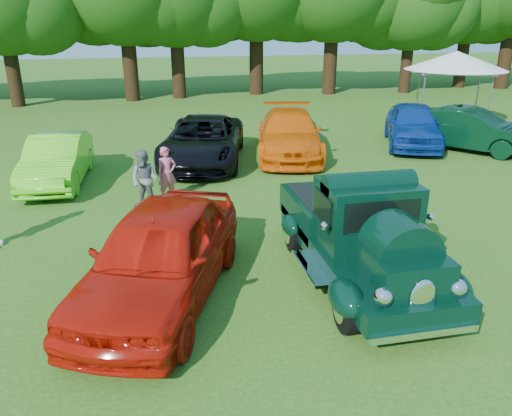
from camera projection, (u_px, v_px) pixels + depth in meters
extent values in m
plane|color=#265012|center=(301.00, 273.00, 9.95)|extent=(120.00, 120.00, 0.00)
cylinder|color=black|center=(347.00, 309.00, 7.99)|extent=(0.24, 0.80, 0.80)
cylinder|color=black|center=(448.00, 297.00, 8.34)|extent=(0.24, 0.80, 0.80)
cylinder|color=black|center=(294.00, 233.00, 10.80)|extent=(0.24, 0.80, 0.80)
cylinder|color=black|center=(371.00, 227.00, 11.15)|extent=(0.24, 0.80, 0.80)
cube|color=black|center=(360.00, 252.00, 9.58)|extent=(1.86, 4.85, 0.37)
cube|color=black|center=(398.00, 266.00, 8.10)|extent=(1.19, 1.56, 0.67)
cube|color=black|center=(366.00, 216.00, 9.17)|extent=(1.68, 1.24, 1.29)
cube|color=black|center=(382.00, 216.00, 8.55)|extent=(1.40, 0.06, 0.56)
cube|color=black|center=(334.00, 210.00, 10.83)|extent=(1.86, 2.21, 0.63)
cube|color=black|center=(335.00, 197.00, 10.72)|extent=(1.60, 1.94, 0.05)
ellipsoid|color=black|center=(346.00, 298.00, 7.91)|extent=(0.54, 0.93, 0.54)
ellipsoid|color=black|center=(452.00, 286.00, 8.27)|extent=(0.54, 0.93, 0.54)
ellipsoid|color=black|center=(291.00, 225.00, 10.72)|extent=(0.41, 0.78, 0.45)
ellipsoid|color=black|center=(374.00, 218.00, 11.09)|extent=(0.41, 0.78, 0.45)
ellipsoid|color=white|center=(422.00, 299.00, 7.41)|extent=(0.44, 0.13, 0.64)
sphere|color=white|center=(383.00, 297.00, 7.34)|extent=(0.30, 0.30, 0.30)
sphere|color=white|center=(457.00, 288.00, 7.57)|extent=(0.30, 0.30, 0.30)
cube|color=white|center=(424.00, 333.00, 7.44)|extent=(1.75, 0.12, 0.12)
cube|color=white|center=(317.00, 210.00, 12.00)|extent=(1.75, 0.12, 0.12)
imported|color=#AD1207|center=(160.00, 254.00, 8.80)|extent=(3.76, 5.44, 1.72)
imported|color=#57D51C|center=(57.00, 160.00, 15.13)|extent=(1.73, 4.48, 1.46)
imported|color=black|center=(203.00, 141.00, 17.32)|extent=(3.81, 6.06, 1.56)
imported|color=#DE5807|center=(289.00, 134.00, 18.26)|extent=(3.42, 5.89, 1.61)
imported|color=navy|center=(413.00, 125.00, 19.63)|extent=(3.66, 5.25, 1.66)
imported|color=black|center=(470.00, 130.00, 18.95)|extent=(4.33, 4.79, 1.58)
imported|color=#C4516B|center=(167.00, 174.00, 13.72)|extent=(0.64, 0.52, 1.51)
imported|color=slate|center=(145.00, 180.00, 13.09)|extent=(0.96, 0.91, 1.57)
cube|color=silver|center=(455.00, 71.00, 22.67)|extent=(4.08, 4.08, 0.12)
cone|color=silver|center=(456.00, 60.00, 22.51)|extent=(5.98, 5.98, 0.82)
cylinder|color=slate|center=(422.00, 103.00, 22.15)|extent=(0.06, 0.06, 2.46)
cylinder|color=slate|center=(418.00, 94.00, 24.68)|extent=(0.06, 0.06, 2.46)
cylinder|color=slate|center=(489.00, 105.00, 21.59)|extent=(0.06, 0.06, 2.46)
cylinder|color=slate|center=(477.00, 96.00, 24.11)|extent=(0.06, 0.06, 2.46)
cylinder|color=#302110|center=(13.00, 72.00, 28.09)|extent=(0.76, 0.76, 3.81)
cylinder|color=#302110|center=(130.00, 64.00, 30.02)|extent=(0.87, 0.87, 4.35)
cylinder|color=#302110|center=(178.00, 64.00, 31.09)|extent=(0.83, 0.83, 4.15)
cylinder|color=#302110|center=(256.00, 59.00, 32.62)|extent=(0.90, 0.90, 4.52)
cylinder|color=#302110|center=(330.00, 59.00, 32.76)|extent=(0.88, 0.88, 4.42)
cylinder|color=#302110|center=(406.00, 64.00, 33.43)|extent=(0.74, 0.74, 3.72)
cylinder|color=#302110|center=(462.00, 58.00, 35.98)|extent=(0.82, 0.82, 4.09)
cylinder|color=#302110|center=(506.00, 54.00, 35.28)|extent=(0.94, 0.94, 4.71)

